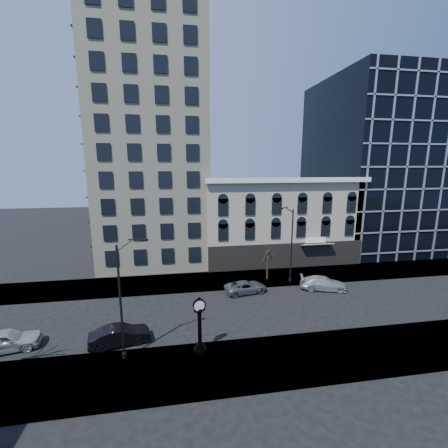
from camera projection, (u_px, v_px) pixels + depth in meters
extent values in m
plane|color=black|center=(210.00, 313.00, 29.21)|extent=(160.00, 160.00, 0.00)
cube|color=#99978B|center=(203.00, 281.00, 36.94)|extent=(160.00, 6.00, 0.12)
cube|color=#99978B|center=(223.00, 366.00, 21.46)|extent=(160.00, 6.00, 0.12)
cube|color=beige|center=(152.00, 130.00, 42.92)|extent=(15.00, 15.00, 38.00)
cube|color=#A69D89|center=(276.00, 220.00, 45.41)|extent=(22.00, 10.00, 12.00)
cube|color=white|center=(291.00, 180.00, 39.16)|extent=(22.60, 0.80, 0.60)
cube|color=black|center=(287.00, 256.00, 41.34)|extent=(22.00, 0.30, 3.60)
cube|color=maroon|center=(317.00, 245.00, 41.13)|extent=(4.50, 1.18, 0.55)
cube|color=black|center=(379.00, 166.00, 51.82)|extent=(20.00, 20.00, 28.00)
cylinder|color=black|center=(200.00, 349.00, 23.04)|extent=(1.01, 1.01, 0.28)
cylinder|color=black|center=(200.00, 347.00, 22.99)|extent=(0.73, 0.73, 0.18)
cylinder|color=black|center=(200.00, 345.00, 22.96)|extent=(0.55, 0.55, 0.15)
cylinder|color=black|center=(200.00, 328.00, 22.69)|extent=(0.29, 0.29, 2.66)
sphere|color=black|center=(199.00, 311.00, 22.41)|extent=(0.51, 0.51, 0.51)
cube|color=black|center=(199.00, 310.00, 22.39)|extent=(0.85, 0.41, 0.23)
cylinder|color=black|center=(199.00, 305.00, 22.32)|extent=(1.00, 0.53, 0.95)
cylinder|color=white|center=(199.00, 306.00, 22.17)|extent=(0.79, 0.23, 0.81)
cylinder|color=white|center=(199.00, 304.00, 22.47)|extent=(0.79, 0.23, 0.81)
sphere|color=black|center=(199.00, 298.00, 22.21)|extent=(0.18, 0.18, 0.18)
cylinder|color=black|center=(121.00, 304.00, 21.40)|extent=(0.16, 0.16, 8.67)
cylinder|color=black|center=(124.00, 355.00, 22.22)|extent=(0.36, 0.36, 0.40)
cube|color=black|center=(144.00, 240.00, 21.35)|extent=(0.59, 0.37, 0.14)
cylinder|color=black|center=(292.00, 246.00, 35.77)|extent=(0.17, 0.17, 8.98)
cylinder|color=black|center=(290.00, 280.00, 36.61)|extent=(0.38, 0.38, 0.42)
cube|color=black|center=(280.00, 209.00, 33.92)|extent=(0.62, 0.41, 0.15)
cylinder|color=#2C2316|center=(267.00, 268.00, 37.33)|extent=(0.25, 0.25, 2.74)
imported|color=#A5A8AD|center=(5.00, 341.00, 23.15)|extent=(5.26, 2.97, 1.69)
imported|color=black|center=(120.00, 335.00, 23.98)|extent=(4.94, 2.59, 1.55)
imported|color=#595B60|center=(246.00, 287.00, 33.70)|extent=(5.08, 2.96, 1.33)
imported|color=#A5A8AD|center=(323.00, 283.00, 34.53)|extent=(5.63, 3.57, 1.52)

